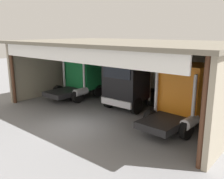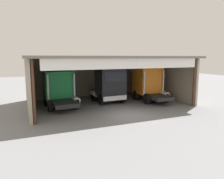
# 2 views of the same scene
# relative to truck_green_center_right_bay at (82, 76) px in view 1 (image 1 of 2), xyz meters

# --- Properties ---
(ground_plane) EXTENTS (80.00, 80.00, 0.00)m
(ground_plane) POSITION_rel_truck_green_center_right_bay_xyz_m (4.63, -4.81, -1.73)
(ground_plane) COLOR slate
(ground_plane) RESTS_ON ground
(workshop_shed) EXTENTS (15.40, 9.91, 4.73)m
(workshop_shed) POSITION_rel_truck_green_center_right_bay_xyz_m (4.63, 0.65, 1.61)
(workshop_shed) COLOR #9E937F
(workshop_shed) RESTS_ON ground
(truck_green_center_right_bay) EXTENTS (2.84, 4.87, 3.34)m
(truck_green_center_right_bay) POSITION_rel_truck_green_center_right_bay_xyz_m (0.00, 0.00, 0.00)
(truck_green_center_right_bay) COLOR #197F3D
(truck_green_center_right_bay) RESTS_ON ground
(truck_black_center_bay) EXTENTS (2.82, 4.70, 3.77)m
(truck_black_center_bay) POSITION_rel_truck_green_center_right_bay_xyz_m (4.90, -0.16, 0.23)
(truck_black_center_bay) COLOR black
(truck_black_center_bay) RESTS_ON ground
(truck_orange_right_bay) EXTENTS (2.71, 5.11, 3.56)m
(truck_orange_right_bay) POSITION_rel_truck_green_center_right_bay_xyz_m (9.26, -0.72, 0.14)
(truck_orange_right_bay) COLOR orange
(truck_orange_right_bay) RESTS_ON ground
(oil_drum) EXTENTS (0.58, 0.58, 0.88)m
(oil_drum) POSITION_rel_truck_green_center_right_bay_xyz_m (2.13, 3.58, -1.29)
(oil_drum) COLOR #197233
(oil_drum) RESTS_ON ground
(tool_cart) EXTENTS (0.90, 0.60, 1.00)m
(tool_cart) POSITION_rel_truck_green_center_right_bay_xyz_m (7.09, 2.54, -1.23)
(tool_cart) COLOR red
(tool_cart) RESTS_ON ground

